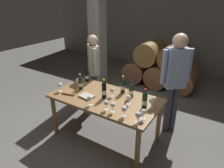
{
  "coord_description": "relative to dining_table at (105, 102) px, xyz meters",
  "views": [
    {
      "loc": [
        1.57,
        -2.26,
        2.21
      ],
      "look_at": [
        0.0,
        0.2,
        0.91
      ],
      "focal_mm": 31.83,
      "sensor_mm": 36.0,
      "label": 1
    }
  ],
  "objects": [
    {
      "name": "wine_bottle_0",
      "position": [
        0.34,
        0.22,
        0.21
      ],
      "size": [
        0.07,
        0.07,
        0.28
      ],
      "color": "#19381E",
      "rests_on": "dining_table"
    },
    {
      "name": "wine_glass_3",
      "position": [
        -0.61,
        0.08,
        0.21
      ],
      "size": [
        0.09,
        0.09,
        0.16
      ],
      "color": "white",
      "rests_on": "dining_table"
    },
    {
      "name": "wine_bottle_2",
      "position": [
        0.0,
        -0.03,
        0.23
      ],
      "size": [
        0.07,
        0.07,
        0.31
      ],
      "color": "black",
      "rests_on": "dining_table"
    },
    {
      "name": "wine_glass_7",
      "position": [
        0.23,
        -0.3,
        0.2
      ],
      "size": [
        0.07,
        0.07,
        0.15
      ],
      "color": "white",
      "rests_on": "dining_table"
    },
    {
      "name": "wine_bottle_3",
      "position": [
        0.65,
        0.02,
        0.22
      ],
      "size": [
        0.07,
        0.07,
        0.3
      ],
      "color": "black",
      "rests_on": "dining_table"
    },
    {
      "name": "wine_glass_0",
      "position": [
        -0.74,
        -0.22,
        0.2
      ],
      "size": [
        0.08,
        0.08,
        0.15
      ],
      "color": "white",
      "rests_on": "dining_table"
    },
    {
      "name": "wine_glass_8",
      "position": [
        0.51,
        -0.31,
        0.2
      ],
      "size": [
        0.08,
        0.08,
        0.15
      ],
      "color": "white",
      "rests_on": "dining_table"
    },
    {
      "name": "leather_ledger",
      "position": [
        -0.25,
        -0.15,
        0.11
      ],
      "size": [
        0.24,
        0.19,
        0.03
      ],
      "primitive_type": "cube",
      "rotation": [
        0.0,
        0.0,
        -0.14
      ],
      "color": "#B2A893",
      "rests_on": "dining_table"
    },
    {
      "name": "wine_glass_1",
      "position": [
        -0.05,
        -0.32,
        0.2
      ],
      "size": [
        0.08,
        0.08,
        0.15
      ],
      "color": "white",
      "rests_on": "dining_table"
    },
    {
      "name": "wine_bottle_1",
      "position": [
        -0.51,
        0.02,
        0.21
      ],
      "size": [
        0.07,
        0.07,
        0.28
      ],
      "color": "black",
      "rests_on": "dining_table"
    },
    {
      "name": "tasting_notebook",
      "position": [
        -0.56,
        -0.19,
        0.11
      ],
      "size": [
        0.25,
        0.2,
        0.03
      ],
      "primitive_type": "cube",
      "rotation": [
        0.0,
        0.0,
        0.22
      ],
      "color": "#936038",
      "rests_on": "dining_table"
    },
    {
      "name": "sommelier_presenting",
      "position": [
        0.84,
        0.75,
        0.37
      ],
      "size": [
        0.39,
        0.36,
        1.72
      ],
      "color": "#383842",
      "rests_on": "ground_plane"
    },
    {
      "name": "stone_pillar",
      "position": [
        -1.3,
        1.6,
        0.63
      ],
      "size": [
        0.32,
        0.32,
        2.6
      ],
      "primitive_type": "cube",
      "color": "gray",
      "rests_on": "ground_plane"
    },
    {
      "name": "barrel_stack",
      "position": [
        0.0,
        2.6,
        -0.15
      ],
      "size": [
        1.86,
        0.9,
        1.15
      ],
      "color": "brown",
      "rests_on": "ground_plane"
    },
    {
      "name": "wine_glass_4",
      "position": [
        0.75,
        -0.24,
        0.2
      ],
      "size": [
        0.07,
        0.07,
        0.15
      ],
      "color": "white",
      "rests_on": "dining_table"
    },
    {
      "name": "taster_seated_left",
      "position": [
        -0.77,
        0.72,
        0.25
      ],
      "size": [
        0.38,
        0.36,
        1.54
      ],
      "color": "#383842",
      "rests_on": "ground_plane"
    },
    {
      "name": "cellar_back_wall",
      "position": [
        0.0,
        4.2,
        0.73
      ],
      "size": [
        10.0,
        0.24,
        2.8
      ],
      "primitive_type": "cube",
      "color": "gray",
      "rests_on": "ground_plane"
    },
    {
      "name": "wine_glass_6",
      "position": [
        0.73,
        0.08,
        0.21
      ],
      "size": [
        0.09,
        0.09,
        0.16
      ],
      "color": "white",
      "rests_on": "dining_table"
    },
    {
      "name": "wine_glass_9",
      "position": [
        0.72,
        -0.34,
        0.2
      ],
      "size": [
        0.08,
        0.08,
        0.15
      ],
      "color": "white",
      "rests_on": "dining_table"
    },
    {
      "name": "wine_bottle_4",
      "position": [
        -0.64,
        0.35,
        0.21
      ],
      "size": [
        0.07,
        0.07,
        0.28
      ],
      "color": "black",
      "rests_on": "dining_table"
    },
    {
      "name": "dining_table",
      "position": [
        0.0,
        0.0,
        0.0
      ],
      "size": [
        1.7,
        0.9,
        0.76
      ],
      "color": "olive",
      "rests_on": "ground_plane"
    },
    {
      "name": "wine_bottle_5",
      "position": [
        0.15,
        0.28,
        0.22
      ],
      "size": [
        0.07,
        0.07,
        0.29
      ],
      "color": "black",
      "rests_on": "dining_table"
    },
    {
      "name": "wine_glass_2",
      "position": [
        0.41,
        0.0,
        0.2
      ],
      "size": [
        0.07,
        0.07,
        0.15
      ],
      "color": "white",
      "rests_on": "dining_table"
    },
    {
      "name": "wine_glass_10",
      "position": [
        0.33,
        -0.3,
        0.19
      ],
      "size": [
        0.07,
        0.07,
        0.15
      ],
      "color": "white",
      "rests_on": "dining_table"
    },
    {
      "name": "ground_plane",
      "position": [
        0.0,
        0.0,
        -0.67
      ],
      "size": [
        14.0,
        14.0,
        0.0
      ],
      "primitive_type": "plane",
      "color": "#66635E"
    },
    {
      "name": "wine_glass_5",
      "position": [
        0.07,
        0.08,
        0.2
      ],
      "size": [
        0.07,
        0.07,
        0.15
      ],
      "color": "white",
      "rests_on": "dining_table"
    }
  ]
}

